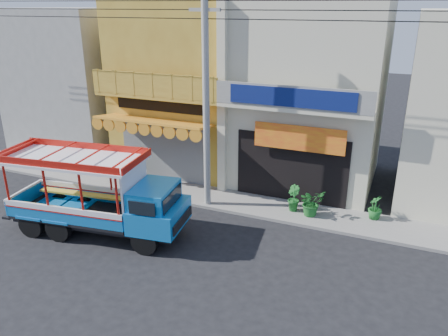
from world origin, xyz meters
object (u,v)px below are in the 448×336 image
object	(u,v)px
potted_plant_a	(311,202)
potted_plant_c	(375,207)
songthaew_truck	(108,197)
potted_plant_b	(293,198)
utility_pole	(209,83)
green_sign	(136,172)

from	to	relation	value
potted_plant_a	potted_plant_c	bearing A→B (deg)	-30.18
potted_plant_c	potted_plant_a	bearing A→B (deg)	-72.43
songthaew_truck	potted_plant_b	world-z (taller)	songthaew_truck
utility_pole	songthaew_truck	size ratio (longest dim) A/B	4.15
green_sign	potted_plant_b	bearing A→B (deg)	-1.60
utility_pole	potted_plant_a	world-z (taller)	utility_pole
potted_plant_c	potted_plant_b	bearing A→B (deg)	-79.01
utility_pole	green_sign	world-z (taller)	utility_pole
utility_pole	potted_plant_c	xyz separation A→B (m)	(6.27, 1.24, -4.45)
green_sign	potted_plant_a	size ratio (longest dim) A/B	0.92
potted_plant_b	potted_plant_a	bearing A→B (deg)	-138.25
green_sign	utility_pole	bearing A→B (deg)	-12.91
utility_pole	songthaew_truck	bearing A→B (deg)	-123.67
potted_plant_c	songthaew_truck	bearing A→B (deg)	-59.05
potted_plant_b	potted_plant_c	world-z (taller)	potted_plant_b
songthaew_truck	potted_plant_c	xyz separation A→B (m)	(8.61, 4.75, -0.89)
green_sign	potted_plant_b	distance (m)	7.43
utility_pole	potted_plant_b	distance (m)	5.51
green_sign	potted_plant_a	distance (m)	8.19
green_sign	potted_plant_c	size ratio (longest dim) A/B	1.06
green_sign	potted_plant_c	distance (m)	10.49
songthaew_truck	potted_plant_a	distance (m)	7.58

